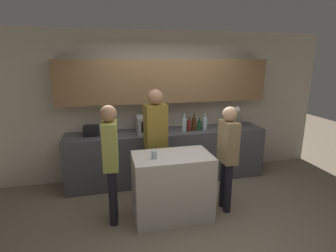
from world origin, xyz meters
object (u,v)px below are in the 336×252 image
object	(u,v)px
bottle_0	(184,125)
cup_0	(154,155)
potted_plant	(236,117)
person_center	(156,135)
bottle_4	(205,123)
toaster	(91,131)
bottle_2	(194,124)
bottle_1	(189,125)
bottle_3	(199,125)
microwave	(152,124)
person_left	(111,155)
person_right	(228,151)

from	to	relation	value
bottle_0	cup_0	xyz separation A→B (m)	(-0.76, -1.16, -0.08)
potted_plant	person_center	size ratio (longest dim) A/B	0.22
bottle_4	toaster	bearing A→B (deg)	178.31
bottle_2	person_center	distance (m)	0.97
toaster	person_center	world-z (taller)	person_center
bottle_1	bottle_3	distance (m)	0.21
microwave	bottle_2	bearing A→B (deg)	-4.71
cup_0	person_left	size ratio (longest dim) A/B	0.07
bottle_1	cup_0	xyz separation A→B (m)	(-0.85, -1.15, -0.06)
toaster	cup_0	distance (m)	1.51
bottle_0	bottle_3	distance (m)	0.30
bottle_2	bottle_4	world-z (taller)	bottle_2
bottle_3	bottle_1	bearing A→B (deg)	-173.82
bottle_0	bottle_3	bearing A→B (deg)	3.83
person_left	bottle_3	bearing A→B (deg)	126.96
bottle_3	cup_0	distance (m)	1.58
potted_plant	bottle_0	world-z (taller)	potted_plant
bottle_3	cup_0	xyz separation A→B (m)	(-1.06, -1.18, -0.05)
potted_plant	person_right	size ratio (longest dim) A/B	0.25
bottle_4	person_left	xyz separation A→B (m)	(-1.73, -1.07, -0.08)
potted_plant	person_right	xyz separation A→B (m)	(-0.74, -1.19, -0.21)
bottle_4	person_right	size ratio (longest dim) A/B	0.19
microwave	person_left	world-z (taller)	person_left
microwave	cup_0	distance (m)	1.26
microwave	bottle_1	world-z (taller)	microwave
bottle_2	bottle_1	bearing A→B (deg)	-164.94
bottle_2	person_right	bearing A→B (deg)	-83.36
cup_0	person_center	bearing A→B (deg)	77.24
bottle_4	person_center	world-z (taller)	person_center
bottle_0	person_left	world-z (taller)	person_left
toaster	potted_plant	xyz separation A→B (m)	(2.67, 0.00, 0.11)
bottle_1	cup_0	bearing A→B (deg)	-126.53
person_left	cup_0	bearing A→B (deg)	81.88
potted_plant	cup_0	world-z (taller)	potted_plant
potted_plant	bottle_1	xyz separation A→B (m)	(-0.97, -0.09, -0.09)
bottle_2	person_left	distance (m)	1.85
bottle_0	bottle_1	size ratio (longest dim) A/B	1.21
potted_plant	cup_0	size ratio (longest dim) A/B	3.63
person_right	potted_plant	bearing A→B (deg)	-31.38
microwave	potted_plant	xyz separation A→B (m)	(1.64, 0.00, 0.05)
bottle_0	person_left	size ratio (longest dim) A/B	0.20
person_left	bottle_2	bearing A→B (deg)	128.89
bottle_2	bottle_3	xyz separation A→B (m)	(0.11, -0.00, -0.03)
bottle_1	person_center	xyz separation A→B (m)	(-0.71, -0.51, 0.02)
toaster	bottle_2	world-z (taller)	bottle_2
potted_plant	bottle_4	world-z (taller)	potted_plant
microwave	person_center	xyz separation A→B (m)	(-0.04, -0.60, -0.02)
bottle_4	cup_0	bearing A→B (deg)	-134.58
bottle_0	bottle_1	xyz separation A→B (m)	(0.09, -0.00, -0.02)
bottle_0	person_center	distance (m)	0.80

